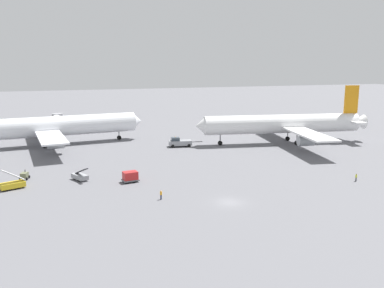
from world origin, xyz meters
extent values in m
plane|color=slate|center=(0.00, 0.00, 0.00)|extent=(600.00, 600.00, 0.00)
cylinder|color=white|center=(-28.31, 61.97, 5.43)|extent=(47.58, 10.91, 5.79)
cone|color=white|center=(-3.64, 64.68, 5.43)|extent=(3.36, 5.60, 5.33)
cube|color=white|center=(-30.65, 61.71, 4.57)|extent=(11.59, 48.29, 0.44)
cylinder|color=#999EA3|center=(-28.19, 48.50, 2.77)|extent=(4.46, 3.04, 2.60)
cylinder|color=#999EA3|center=(-31.12, 75.15, 2.77)|extent=(4.46, 3.04, 2.60)
cylinder|color=slate|center=(-32.02, 64.98, 1.74)|extent=(0.28, 0.28, 2.18)
cylinder|color=black|center=(-32.02, 64.98, 0.65)|extent=(1.35, 0.69, 1.30)
cylinder|color=slate|center=(-31.28, 58.23, 1.74)|extent=(0.28, 0.28, 2.18)
cylinder|color=black|center=(-31.28, 58.23, 0.65)|extent=(1.35, 0.69, 1.30)
cylinder|color=slate|center=(-9.53, 64.04, 1.74)|extent=(0.28, 0.28, 2.18)
cylinder|color=black|center=(-9.53, 64.04, 0.65)|extent=(1.35, 0.69, 1.30)
cylinder|color=white|center=(35.42, 43.31, 5.82)|extent=(46.90, 12.50, 5.44)
cone|color=white|center=(11.20, 47.05, 5.82)|extent=(3.53, 5.37, 5.00)
cone|color=white|center=(59.45, 39.60, 5.82)|extent=(4.22, 4.85, 4.35)
cube|color=white|center=(37.73, 42.95, 5.01)|extent=(13.74, 48.96, 0.44)
cube|color=white|center=(56.97, 39.98, 6.37)|extent=(5.15, 13.34, 0.28)
cube|color=orange|center=(56.68, 40.02, 12.71)|extent=(4.40, 1.03, 8.34)
cylinder|color=#999EA3|center=(38.81, 56.54, 3.21)|extent=(4.55, 3.21, 2.60)
cylinder|color=#999EA3|center=(34.66, 29.67, 3.21)|extent=(4.55, 3.21, 2.60)
cylinder|color=slate|center=(38.20, 39.44, 2.01)|extent=(0.28, 0.28, 2.73)
cylinder|color=black|center=(38.20, 39.44, 0.65)|extent=(1.37, 0.74, 1.30)
cylinder|color=slate|center=(39.23, 46.16, 2.01)|extent=(0.28, 0.28, 2.73)
cylinder|color=black|center=(39.23, 46.16, 0.65)|extent=(1.37, 0.74, 1.30)
cylinder|color=slate|center=(17.00, 46.16, 2.01)|extent=(0.28, 0.28, 2.73)
cylinder|color=black|center=(17.00, 46.16, 0.65)|extent=(1.37, 0.74, 1.30)
cube|color=gray|center=(5.47, 47.93, 1.12)|extent=(6.74, 3.67, 1.33)
cube|color=#333D47|center=(4.08, 48.14, 2.23)|extent=(2.61, 2.51, 0.90)
cylinder|color=#4C4C51|center=(10.22, 47.21, 1.25)|extent=(3.19, 0.68, 0.20)
sphere|color=orange|center=(4.08, 48.14, 2.86)|extent=(0.24, 0.24, 0.24)
cylinder|color=black|center=(2.98, 46.92, 0.45)|extent=(0.93, 0.43, 0.90)
cylinder|color=black|center=(3.40, 49.63, 0.45)|extent=(0.93, 0.43, 0.90)
cylinder|color=black|center=(7.54, 46.23, 0.45)|extent=(0.93, 0.43, 0.90)
cylinder|color=black|center=(7.95, 48.94, 0.45)|extent=(0.93, 0.43, 0.90)
cube|color=gray|center=(-23.69, 22.07, 0.75)|extent=(3.42, 4.38, 0.90)
cube|color=black|center=(-23.33, 21.35, 2.10)|extent=(2.54, 4.09, 1.83)
cylinder|color=black|center=(-22.73, 21.72, 0.30)|extent=(0.45, 0.63, 0.60)
cylinder|color=black|center=(-23.97, 21.08, 0.30)|extent=(0.45, 0.63, 0.60)
cylinder|color=black|center=(-23.41, 23.05, 0.30)|extent=(0.45, 0.63, 0.60)
cylinder|color=black|center=(-24.65, 22.42, 0.30)|extent=(0.45, 0.63, 0.60)
cube|color=gold|center=(-36.25, 19.85, 0.80)|extent=(4.92, 3.52, 1.00)
cube|color=silver|center=(-35.98, 19.96, 2.70)|extent=(4.40, 2.84, 2.71)
cylinder|color=black|center=(-36.69, 18.92, 0.30)|extent=(0.63, 0.41, 0.60)
cylinder|color=black|center=(-37.21, 20.22, 0.30)|extent=(0.63, 0.41, 0.60)
cylinder|color=black|center=(-35.30, 19.48, 0.30)|extent=(0.63, 0.41, 0.60)
cylinder|color=black|center=(-35.82, 20.78, 0.30)|extent=(0.63, 0.41, 0.60)
cube|color=slate|center=(-14.10, 17.49, 0.43)|extent=(3.51, 2.68, 0.25)
cube|color=red|center=(-14.10, 17.49, 1.35)|extent=(3.08, 2.42, 1.60)
cylinder|color=black|center=(-14.73, 16.68, 0.30)|extent=(0.62, 0.29, 0.60)
cylinder|color=black|center=(-14.95, 18.06, 0.30)|extent=(0.62, 0.29, 0.60)
cylinder|color=black|center=(-13.25, 16.92, 0.30)|extent=(0.62, 0.29, 0.60)
cylinder|color=black|center=(-13.47, 18.30, 0.30)|extent=(0.62, 0.29, 0.60)
cube|color=#666B4C|center=(-34.51, 26.22, 0.85)|extent=(1.64, 2.06, 1.10)
cylinder|color=black|center=(-34.36, 26.74, 1.65)|extent=(0.16, 0.16, 0.50)
cylinder|color=black|center=(-34.04, 25.31, 0.30)|extent=(0.35, 0.63, 0.60)
cylinder|color=black|center=(-35.39, 25.69, 0.30)|extent=(0.35, 0.63, 0.60)
cylinder|color=black|center=(-33.63, 26.76, 0.30)|extent=(0.35, 0.63, 0.60)
cylinder|color=black|center=(-34.98, 27.14, 0.30)|extent=(0.35, 0.63, 0.60)
cylinder|color=#4C4C51|center=(29.49, 3.70, 0.39)|extent=(0.28, 0.28, 0.79)
cylinder|color=#D1E02D|center=(29.49, 3.70, 1.07)|extent=(0.36, 0.36, 0.56)
sphere|color=brown|center=(29.49, 3.70, 1.46)|extent=(0.21, 0.21, 0.21)
cylinder|color=#2D3351|center=(-10.82, 5.15, 0.42)|extent=(0.28, 0.28, 0.84)
cylinder|color=orange|center=(-10.82, 5.15, 1.14)|extent=(0.36, 0.36, 0.60)
sphere|color=tan|center=(-10.82, 5.15, 1.55)|extent=(0.23, 0.23, 0.23)
cylinder|color=#B7B7BC|center=(-28.74, 83.64, 3.91)|extent=(6.10, 15.16, 3.20)
cylinder|color=#99999E|center=(-27.26, 90.90, 3.91)|extent=(3.84, 3.84, 3.52)
cylinder|color=#595960|center=(-27.46, 89.92, 1.95)|extent=(0.70, 0.70, 3.91)
camera|label=1|loc=(-27.24, -62.22, 23.89)|focal=38.52mm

